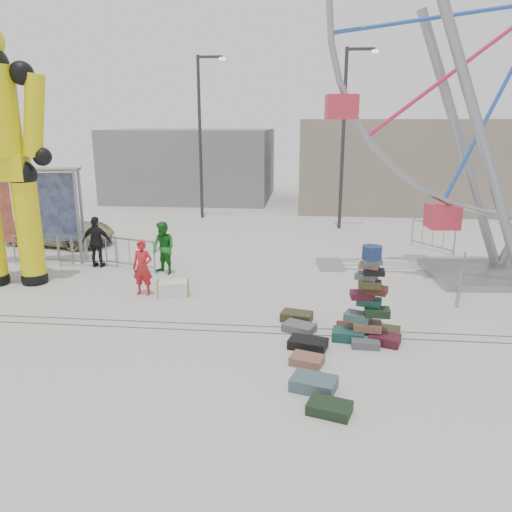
# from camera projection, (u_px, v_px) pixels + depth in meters

# --- Properties ---
(ground) EXTENTS (90.00, 90.00, 0.00)m
(ground) POSITION_uv_depth(u_px,v_px,m) (239.00, 343.00, 11.40)
(ground) COLOR #9E9E99
(ground) RESTS_ON ground
(track_line_near) EXTENTS (40.00, 0.04, 0.01)m
(track_line_near) POSITION_uv_depth(u_px,v_px,m) (242.00, 332.00, 11.97)
(track_line_near) COLOR #47443F
(track_line_near) RESTS_ON ground
(track_line_far) EXTENTS (40.00, 0.04, 0.01)m
(track_line_far) POSITION_uv_depth(u_px,v_px,m) (244.00, 326.00, 12.36)
(track_line_far) COLOR #47443F
(track_line_far) RESTS_ON ground
(building_right) EXTENTS (12.00, 8.00, 5.00)m
(building_right) POSITION_uv_depth(u_px,v_px,m) (403.00, 163.00, 29.25)
(building_right) COLOR gray
(building_right) RESTS_ON ground
(building_left) EXTENTS (10.00, 8.00, 4.40)m
(building_left) POSITION_uv_depth(u_px,v_px,m) (193.00, 164.00, 32.54)
(building_left) COLOR gray
(building_left) RESTS_ON ground
(lamp_post_right) EXTENTS (1.41, 0.25, 8.00)m
(lamp_post_right) POSITION_uv_depth(u_px,v_px,m) (345.00, 131.00, 22.40)
(lamp_post_right) COLOR #2D2D30
(lamp_post_right) RESTS_ON ground
(lamp_post_left) EXTENTS (1.41, 0.25, 8.00)m
(lamp_post_left) POSITION_uv_depth(u_px,v_px,m) (202.00, 130.00, 25.01)
(lamp_post_left) COLOR #2D2D30
(lamp_post_left) RESTS_ON ground
(suitcase_tower) EXTENTS (1.65, 1.39, 2.24)m
(suitcase_tower) POSITION_uv_depth(u_px,v_px,m) (368.00, 313.00, 11.46)
(suitcase_tower) COLOR #184841
(suitcase_tower) RESTS_ON ground
(banner_scaffold) EXTENTS (4.67, 1.80, 3.34)m
(banner_scaffold) POSITION_uv_depth(u_px,v_px,m) (11.00, 193.00, 17.13)
(banner_scaffold) COLOR gray
(banner_scaffold) RESTS_ON ground
(steamer_trunk) EXTENTS (0.99, 0.70, 0.42)m
(steamer_trunk) POSITION_uv_depth(u_px,v_px,m) (173.00, 288.00, 14.45)
(steamer_trunk) COLOR silver
(steamer_trunk) RESTS_ON ground
(row_case_0) EXTENTS (0.86, 0.65, 0.23)m
(row_case_0) POSITION_uv_depth(u_px,v_px,m) (297.00, 316.00, 12.65)
(row_case_0) COLOR #3A371D
(row_case_0) RESTS_ON ground
(row_case_1) EXTENTS (0.88, 0.75, 0.19)m
(row_case_1) POSITION_uv_depth(u_px,v_px,m) (299.00, 327.00, 12.01)
(row_case_1) COLOR #54585B
(row_case_1) RESTS_ON ground
(row_case_2) EXTENTS (0.94, 0.70, 0.21)m
(row_case_2) POSITION_uv_depth(u_px,v_px,m) (308.00, 344.00, 11.11)
(row_case_2) COLOR black
(row_case_2) RESTS_ON ground
(row_case_3) EXTENTS (0.77, 0.65, 0.18)m
(row_case_3) POSITION_uv_depth(u_px,v_px,m) (307.00, 360.00, 10.39)
(row_case_3) COLOR brown
(row_case_3) RESTS_ON ground
(row_case_4) EXTENTS (0.96, 0.78, 0.25)m
(row_case_4) POSITION_uv_depth(u_px,v_px,m) (314.00, 383.00, 9.39)
(row_case_4) COLOR #435D60
(row_case_4) RESTS_ON ground
(row_case_5) EXTENTS (0.86, 0.69, 0.20)m
(row_case_5) POSITION_uv_depth(u_px,v_px,m) (329.00, 408.00, 8.64)
(row_case_5) COLOR black
(row_case_5) RESTS_ON ground
(barricade_dummy_a) EXTENTS (2.00, 0.37, 1.10)m
(barricade_dummy_a) POSITION_uv_depth(u_px,v_px,m) (43.00, 249.00, 17.52)
(barricade_dummy_a) COLOR gray
(barricade_dummy_a) RESTS_ON ground
(barricade_dummy_b) EXTENTS (2.00, 0.24, 1.10)m
(barricade_dummy_b) POSITION_uv_depth(u_px,v_px,m) (87.00, 251.00, 17.29)
(barricade_dummy_b) COLOR gray
(barricade_dummy_b) RESTS_ON ground
(barricade_dummy_c) EXTENTS (1.94, 0.70, 1.10)m
(barricade_dummy_c) POSITION_uv_depth(u_px,v_px,m) (130.00, 254.00, 16.92)
(barricade_dummy_c) COLOR gray
(barricade_dummy_c) RESTS_ON ground
(barricade_wheel_front) EXTENTS (0.73, 1.93, 1.10)m
(barricade_wheel_front) POSITION_uv_depth(u_px,v_px,m) (462.00, 278.00, 14.27)
(barricade_wheel_front) COLOR gray
(barricade_wheel_front) RESTS_ON ground
(barricade_wheel_back) EXTENTS (1.31, 1.64, 1.10)m
(barricade_wheel_back) POSITION_uv_depth(u_px,v_px,m) (433.00, 236.00, 19.46)
(barricade_wheel_back) COLOR gray
(barricade_wheel_back) RESTS_ON ground
(pedestrian_red) EXTENTS (0.61, 0.41, 1.63)m
(pedestrian_red) POSITION_uv_depth(u_px,v_px,m) (143.00, 268.00, 14.39)
(pedestrian_red) COLOR red
(pedestrian_red) RESTS_ON ground
(pedestrian_green) EXTENTS (1.06, 1.00, 1.74)m
(pedestrian_green) POSITION_uv_depth(u_px,v_px,m) (164.00, 248.00, 16.37)
(pedestrian_green) COLOR #1B6F1E
(pedestrian_green) RESTS_ON ground
(pedestrian_black) EXTENTS (1.05, 0.47, 1.77)m
(pedestrian_black) POSITION_uv_depth(u_px,v_px,m) (97.00, 242.00, 17.13)
(pedestrian_black) COLOR black
(pedestrian_black) RESTS_ON ground
(parked_suv) EXTENTS (4.78, 2.84, 1.24)m
(parked_suv) POSITION_uv_depth(u_px,v_px,m) (60.00, 229.00, 20.42)
(parked_suv) COLOR tan
(parked_suv) RESTS_ON ground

